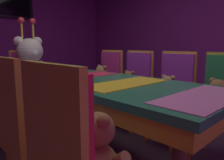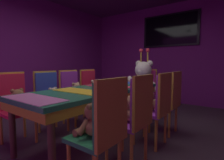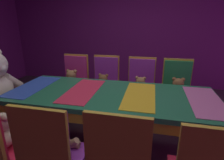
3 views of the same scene
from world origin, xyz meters
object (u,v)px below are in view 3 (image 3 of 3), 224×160
Objects in this scene: teddy_right_0 at (178,90)px; teddy_left_2 at (59,140)px; teddy_left_3 at (4,132)px; chair_right_3 at (75,78)px; teddy_right_1 at (140,87)px; teddy_left_1 at (122,149)px; chair_right_1 at (141,83)px; chair_right_0 at (176,86)px; teddy_right_3 at (72,81)px; banquet_table at (110,100)px; chair_right_2 at (106,80)px; chair_left_2 at (49,152)px; teddy_right_2 at (103,84)px.

teddy_left_2 is at bearing -37.25° from teddy_right_0.
chair_right_3 reaches higher than teddy_left_3.
teddy_right_1 is (1.39, -0.53, -0.01)m from teddy_left_2.
teddy_left_1 is at bearing -1.22° from teddy_right_1.
teddy_right_1 is at bearing 81.84° from chair_right_3.
teddy_left_2 is 1.64m from chair_right_3.
teddy_left_2 reaches higher than teddy_right_0.
teddy_left_1 is 1.51m from chair_right_1.
teddy_left_2 is at bearing 93.16° from teddy_left_1.
teddy_right_3 is (-0.12, 1.60, -0.00)m from chair_right_0.
chair_right_0 is 2.91× the size of teddy_right_3.
banquet_table is 1.14m from chair_right_0.
teddy_left_2 is 1.56m from chair_right_2.
chair_right_0 is 1.60m from teddy_right_3.
chair_right_3 is at bearing -96.09° from teddy_right_0.
teddy_left_2 is 0.33× the size of chair_right_2.
teddy_left_3 is (0.14, 0.51, -0.00)m from chair_left_2.
teddy_right_0 is 1.08× the size of teddy_right_1.
teddy_left_1 is at bearing -21.95° from teddy_right_0.
banquet_table is 2.30× the size of chair_right_0.
teddy_right_3 is at bearing -90.86° from teddy_right_0.
teddy_right_3 is (-0.16, 0.52, -0.00)m from chair_right_2.
chair_left_2 is 1.64m from teddy_right_3.
teddy_left_1 is 0.29× the size of chair_left_2.
chair_right_3 is at bearing 17.92° from chair_left_2.
teddy_right_2 reaches higher than teddy_left_1.
chair_right_0 is (1.67, -1.05, 0.00)m from chair_left_2.
chair_right_1 is at bearing -180.00° from teddy_right_1.
teddy_left_1 is at bearing -88.41° from teddy_left_3.
teddy_right_0 is (1.52, -1.05, -0.01)m from chair_left_2.
chair_right_1 is 0.58m from teddy_right_2.
chair_right_2 is at bearing -91.86° from chair_right_0.
teddy_right_3 is (1.40, 0.55, 0.01)m from teddy_left_2.
teddy_right_3 is (0.02, 1.60, 0.01)m from teddy_right_0.
teddy_right_0 is 1.60m from teddy_right_3.
teddy_right_0 is (-0.15, -0.00, -0.01)m from chair_right_0.
teddy_left_2 is at bearing -89.96° from teddy_left_3.
chair_left_2 is 1.63m from teddy_right_1.
chair_right_2 reaches higher than teddy_left_3.
chair_right_2 is at bearing 91.11° from chair_right_3.
teddy_right_2 is at bearing -92.18° from teddy_right_1.
banquet_table is 0.75m from teddy_right_1.
teddy_right_0 is at bearing -49.73° from banquet_table.
teddy_left_3 is (-0.03, 1.02, 0.02)m from teddy_left_1.
teddy_right_3 is (1.37, 1.05, 0.02)m from teddy_left_1.
teddy_right_3 is (-0.13, 1.08, -0.00)m from chair_right_1.
teddy_right_3 is at bearing 19.49° from chair_left_2.
chair_right_1 is at bearing -1.10° from teddy_left_1.
chair_right_2 is at bearing 1.08° from chair_left_2.
chair_right_2 is 2.91× the size of teddy_right_3.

